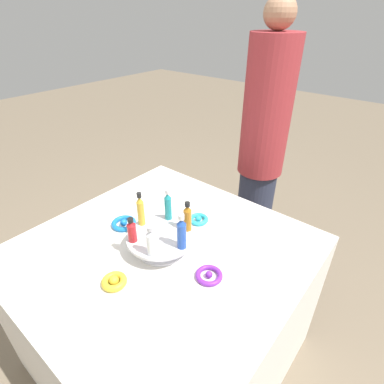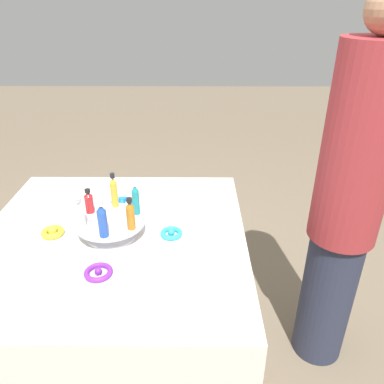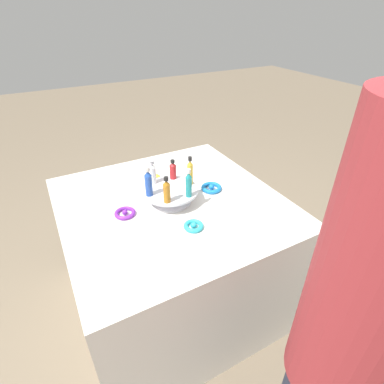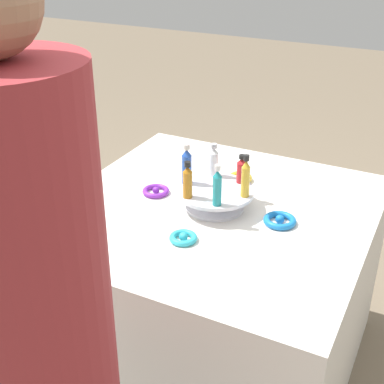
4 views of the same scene
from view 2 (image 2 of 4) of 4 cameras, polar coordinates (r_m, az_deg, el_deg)
ground_plane at (r=2.01m, az=-9.88°, el=-23.52°), size 12.00×12.00×0.00m
party_table at (r=1.74m, az=-10.87°, el=-16.17°), size 1.05×1.05×0.71m
display_stand at (r=1.50m, az=-12.22°, el=-5.10°), size 0.27×0.27×0.07m
bottle_red at (r=1.53m, az=-15.42°, el=-1.45°), size 0.03×0.03×0.10m
bottle_clear at (r=1.44m, az=-16.68°, el=-3.25°), size 0.03×0.03×0.12m
bottle_blue at (r=1.36m, az=-13.69°, el=-4.19°), size 0.03×0.03×0.15m
bottle_amber at (r=1.39m, az=-9.36°, el=-3.45°), size 0.03×0.03×0.13m
bottle_teal at (r=1.47m, az=-8.58°, el=-1.07°), size 0.03×0.03×0.14m
bottle_gold at (r=1.54m, az=-11.64°, el=0.10°), size 0.03×0.03×0.15m
ribbon_bow_blue at (r=1.71m, az=-10.53°, el=-1.70°), size 0.11×0.11×0.03m
ribbon_bow_gold at (r=1.58m, az=-20.46°, el=-5.70°), size 0.09×0.09×0.03m
ribbon_bow_purple at (r=1.33m, az=-14.16°, el=-11.77°), size 0.10×0.10×0.03m
ribbon_bow_teal at (r=1.48m, az=-3.17°, el=-6.32°), size 0.09×0.09×0.03m
person_figure at (r=1.61m, az=22.46°, el=-2.10°), size 0.27×0.27×1.60m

